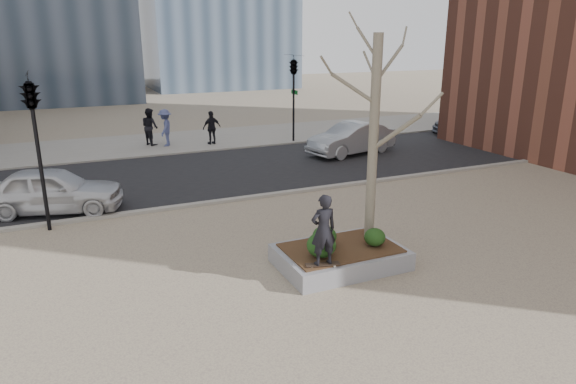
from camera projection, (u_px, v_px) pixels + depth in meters
name	position (u px, v px, depth m)	size (l,w,h in m)	color
ground	(303.00, 273.00, 12.22)	(120.00, 120.00, 0.00)	gray
street	(196.00, 174.00, 20.94)	(60.00, 8.00, 0.02)	black
far_sidewalk	(163.00, 143.00, 27.04)	(60.00, 6.00, 0.02)	gray
planter	(340.00, 257.00, 12.55)	(3.00, 2.00, 0.45)	gray
planter_mulch	(340.00, 248.00, 12.47)	(2.70, 1.70, 0.04)	#382314
sycamore_tree	(375.00, 107.00, 12.16)	(2.80, 2.80, 6.60)	gray
shrub_left	(321.00, 245.00, 11.85)	(0.68, 0.68, 0.58)	#193B12
shrub_middle	(324.00, 236.00, 12.48)	(0.59, 0.59, 0.50)	#163A12
shrub_right	(375.00, 237.00, 12.50)	(0.52, 0.52, 0.44)	#143812
skateboard	(323.00, 265.00, 11.49)	(0.78, 0.20, 0.07)	black
skateboarder	(323.00, 230.00, 11.24)	(0.59, 0.39, 1.62)	black
police_car	(52.00, 190.00, 16.18)	(1.72, 4.27, 1.46)	silver
car_silver	(351.00, 139.00, 24.27)	(1.56, 4.47, 1.47)	#9DA0A5
car_third	(471.00, 122.00, 29.47)	(1.78, 4.39, 1.27)	slate
pedestrian_a	(150.00, 127.00, 26.22)	(0.92, 0.71, 1.89)	black
pedestrian_b	(165.00, 128.00, 25.96)	(1.21, 0.69, 1.87)	#474F7F
pedestrian_c	(212.00, 128.00, 26.42)	(1.01, 0.42, 1.72)	black
traffic_light_near	(39.00, 154.00, 14.28)	(0.60, 2.48, 4.50)	black
traffic_light_far	(294.00, 99.00, 26.85)	(0.60, 2.48, 4.50)	black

